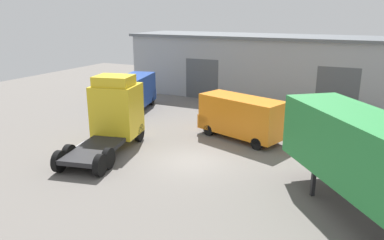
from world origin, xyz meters
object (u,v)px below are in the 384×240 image
object	(u,v)px
container_trailer_green	(376,161)
delivery_van_blue	(135,91)
delivery_van_orange	(239,116)
tractor_unit_yellow	(113,114)

from	to	relation	value
container_trailer_green	delivery_van_blue	distance (m)	20.68
container_trailer_green	delivery_van_orange	bearing A→B (deg)	7.58
container_trailer_green	delivery_van_orange	distance (m)	10.69
tractor_unit_yellow	delivery_van_blue	size ratio (longest dim) A/B	1.23
container_trailer_green	delivery_van_orange	xyz separation A→B (m)	(-7.64, 7.38, -1.12)
tractor_unit_yellow	delivery_van_orange	distance (m)	7.65
tractor_unit_yellow	delivery_van_orange	size ratio (longest dim) A/B	1.18
delivery_van_blue	delivery_van_orange	bearing A→B (deg)	-122.23
tractor_unit_yellow	container_trailer_green	distance (m)	14.13
tractor_unit_yellow	delivery_van_blue	distance (m)	8.72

